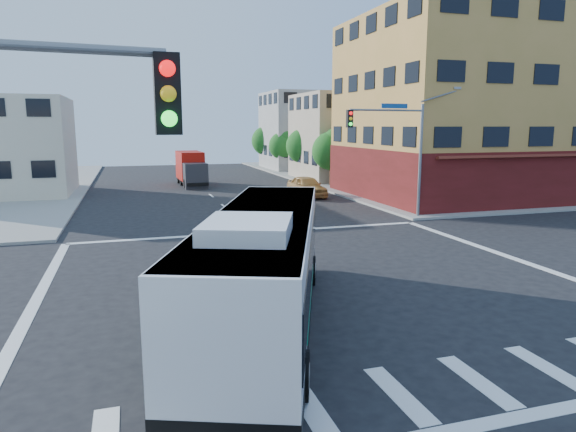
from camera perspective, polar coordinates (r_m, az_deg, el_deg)
name	(u,v)px	position (r m, az deg, el deg)	size (l,w,h in m)	color
ground	(315,283)	(19.06, 3.02, -7.44)	(120.00, 120.00, 0.00)	black
sidewalk_ne	(488,173)	(66.69, 21.30, 4.49)	(50.00, 50.00, 0.15)	gray
corner_building_ne	(471,123)	(44.20, 19.66, 9.68)	(18.10, 15.44, 14.00)	#BF8B44
building_east_near	(355,137)	(56.11, 7.49, 8.71)	(12.06, 10.06, 9.00)	tan
building_east_far	(311,131)	(69.08, 2.61, 9.43)	(12.06, 10.06, 10.00)	#A1A19C
signal_mast_ne	(397,138)	(31.67, 12.07, 8.48)	(7.91, 1.13, 8.07)	slate
street_tree_a	(332,149)	(48.57, 4.95, 7.48)	(3.60, 3.60, 5.53)	#3C2215
street_tree_b	(305,144)	(56.06, 1.86, 8.01)	(3.80, 3.80, 5.79)	#3C2215
street_tree_c	(284,144)	(63.68, -0.50, 8.00)	(3.40, 3.40, 5.29)	#3C2215
street_tree_d	(267,139)	(71.37, -2.36, 8.54)	(4.00, 4.00, 6.03)	#3C2215
transit_bus	(264,266)	(14.60, -2.66, -5.53)	(6.95, 12.58, 3.69)	black
box_truck	(191,169)	(50.34, -10.70, 5.12)	(2.33, 7.22, 3.22)	#2A2A2F
parked_car	(307,186)	(41.73, 2.10, 3.31)	(1.98, 4.93, 1.68)	#C18E47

